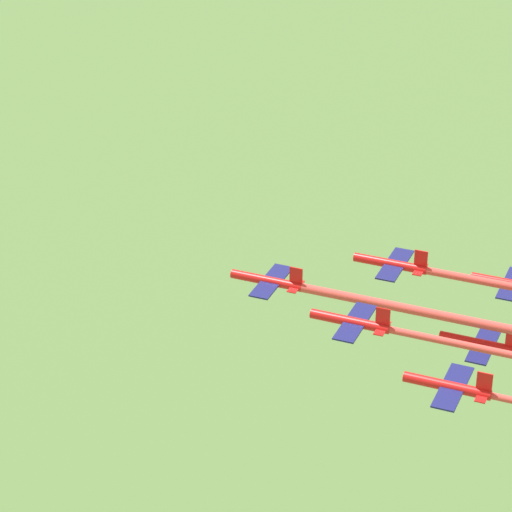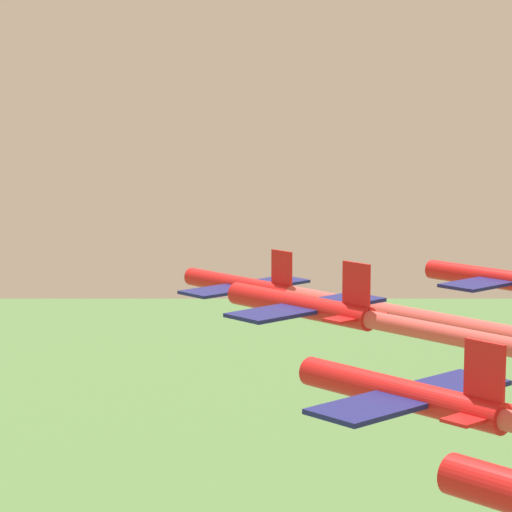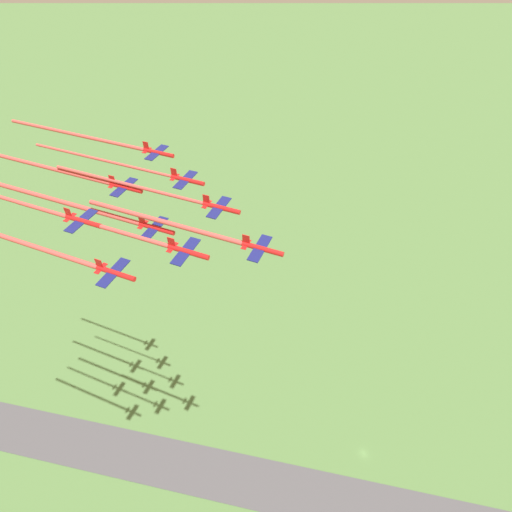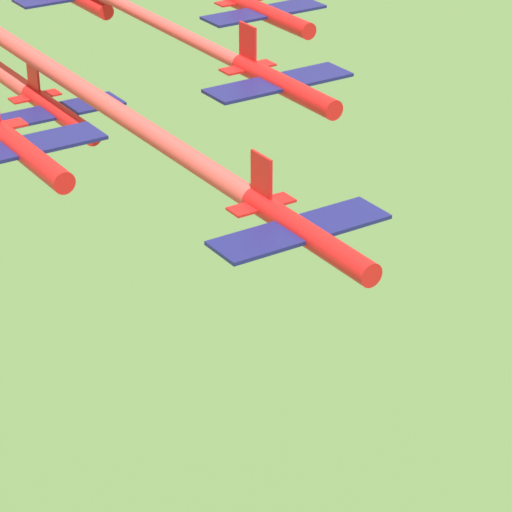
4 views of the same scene
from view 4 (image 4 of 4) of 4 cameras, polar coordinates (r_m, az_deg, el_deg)
jet_0 at (r=60.67m, az=2.24°, el=1.19°), size 9.72×10.34×3.46m
jet_1 at (r=75.73m, az=1.20°, el=8.13°), size 9.72×10.34×3.46m
jet_2 at (r=68.24m, az=-10.98°, el=5.00°), size 9.72×10.34×3.46m
jet_3 at (r=92.13m, az=0.48°, el=11.39°), size 9.72×10.34×3.46m
jet_4 at (r=85.58m, az=-9.32°, el=6.72°), size 9.72×10.34×3.46m
smoke_trail_0 at (r=82.38m, az=-8.71°, el=8.11°), size 3.09×44.38×1.23m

